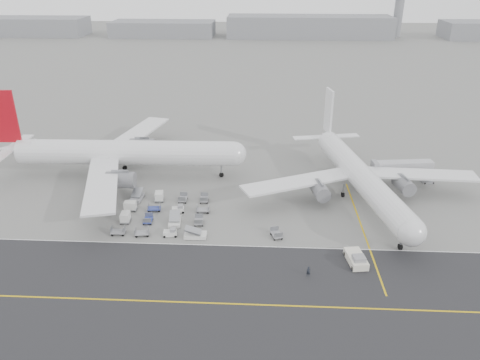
# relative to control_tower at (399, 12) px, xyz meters

# --- Properties ---
(ground) EXTENTS (700.00, 700.00, 0.00)m
(ground) POSITION_rel_control_tower_xyz_m (-100.00, -265.00, -16.25)
(ground) COLOR gray
(ground) RESTS_ON ground
(taxiway) EXTENTS (220.00, 59.00, 0.03)m
(taxiway) POSITION_rel_control_tower_xyz_m (-94.98, -282.98, -16.24)
(taxiway) COLOR #2A2B2D
(taxiway) RESTS_ON ground
(horizon_buildings) EXTENTS (520.00, 28.00, 28.00)m
(horizon_buildings) POSITION_rel_control_tower_xyz_m (-70.00, -5.00, -16.25)
(horizon_buildings) COLOR gray
(horizon_buildings) RESTS_ON ground
(control_tower) EXTENTS (7.00, 7.00, 31.25)m
(control_tower) POSITION_rel_control_tower_xyz_m (0.00, 0.00, 0.00)
(control_tower) COLOR gray
(control_tower) RESTS_ON ground
(airliner_a) EXTENTS (59.64, 58.95, 20.56)m
(airliner_a) POSITION_rel_control_tower_xyz_m (-122.79, -238.00, -10.33)
(airliner_a) COLOR white
(airliner_a) RESTS_ON ground
(airliner_b) EXTENTS (50.95, 51.99, 18.12)m
(airliner_b) POSITION_rel_control_tower_xyz_m (-68.77, -246.29, -11.03)
(airliner_b) COLOR white
(airliner_b) RESTS_ON ground
(pushback_tug) EXTENTS (3.50, 7.50, 2.11)m
(pushback_tug) POSITION_rel_control_tower_xyz_m (-73.21, -271.45, -15.39)
(pushback_tug) COLOR silver
(pushback_tug) RESTS_ON ground
(jet_bridge) EXTENTS (14.85, 4.44, 5.55)m
(jet_bridge) POSITION_rel_control_tower_xyz_m (-57.30, -238.72, -12.39)
(jet_bridge) COLOR gray
(jet_bridge) RESTS_ON ground
(gse_cluster) EXTENTS (23.61, 22.83, 2.04)m
(gse_cluster) POSITION_rel_control_tower_xyz_m (-108.81, -257.53, -16.25)
(gse_cluster) COLOR gray
(gse_cluster) RESTS_ON ground
(stray_dolly) EXTENTS (2.37, 3.04, 1.64)m
(stray_dolly) POSITION_rel_control_tower_xyz_m (-86.53, -263.81, -16.25)
(stray_dolly) COLOR silver
(stray_dolly) RESTS_ON ground
(ground_crew_a) EXTENTS (0.69, 0.47, 1.86)m
(ground_crew_a) POSITION_rel_control_tower_xyz_m (-81.59, -275.59, -15.32)
(ground_crew_a) COLOR black
(ground_crew_a) RESTS_ON ground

